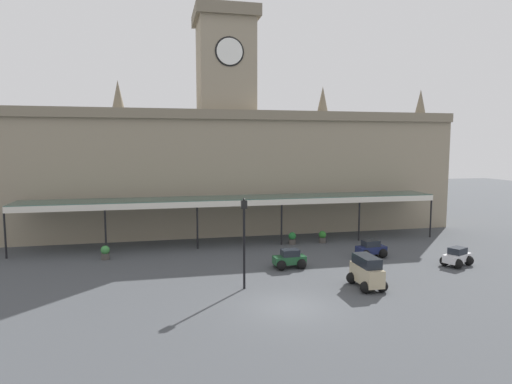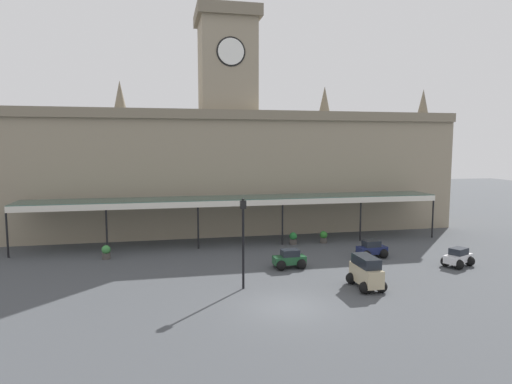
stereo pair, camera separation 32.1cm
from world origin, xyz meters
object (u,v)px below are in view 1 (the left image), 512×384
object	(u,v)px
planter_forecourt_centre	(322,237)
planter_by_canopy	(105,252)
car_beige_van	(367,273)
car_white_sedan	(457,258)
car_green_sedan	(289,260)
victorian_lamppost	(244,233)
car_navy_sedan	(371,250)
planter_near_kerb	(292,238)

from	to	relation	value
planter_forecourt_centre	planter_by_canopy	size ratio (longest dim) A/B	1.00
car_beige_van	car_white_sedan	bearing A→B (deg)	19.86
car_green_sedan	victorian_lamppost	size ratio (longest dim) A/B	0.42
car_green_sedan	planter_by_canopy	size ratio (longest dim) A/B	2.16
planter_forecourt_centre	victorian_lamppost	bearing A→B (deg)	-130.36
car_navy_sedan	victorian_lamppost	world-z (taller)	victorian_lamppost
planter_near_kerb	planter_by_canopy	bearing A→B (deg)	-173.25
car_navy_sedan	planter_by_canopy	bearing A→B (deg)	169.56
planter_by_canopy	car_white_sedan	bearing A→B (deg)	-16.26
car_navy_sedan	planter_near_kerb	size ratio (longest dim) A/B	2.20
car_green_sedan	victorian_lamppost	xyz separation A→B (m)	(-3.60, -3.39, 2.59)
car_navy_sedan	victorian_lamppost	size ratio (longest dim) A/B	0.42
car_green_sedan	victorian_lamppost	distance (m)	5.58
planter_by_canopy	car_beige_van	bearing A→B (deg)	-32.49
car_green_sedan	planter_forecourt_centre	distance (m)	7.90
car_beige_van	planter_forecourt_centre	size ratio (longest dim) A/B	2.50
car_white_sedan	planter_forecourt_centre	world-z (taller)	car_white_sedan
planter_forecourt_centre	planter_by_canopy	distance (m)	16.50
car_green_sedan	planter_near_kerb	xyz separation A→B (m)	(2.16, 6.36, -0.01)
car_white_sedan	planter_forecourt_centre	distance (m)	10.23
car_white_sedan	victorian_lamppost	size ratio (longest dim) A/B	0.45
car_green_sedan	planter_forecourt_centre	bearing A→B (deg)	53.59
car_navy_sedan	car_beige_van	world-z (taller)	car_beige_van
car_white_sedan	car_beige_van	world-z (taller)	car_beige_van
car_navy_sedan	car_beige_van	bearing A→B (deg)	-119.17
car_beige_van	planter_near_kerb	size ratio (longest dim) A/B	2.50
car_green_sedan	planter_forecourt_centre	xyz separation A→B (m)	(4.69, 6.35, -0.01)
car_beige_van	planter_by_canopy	size ratio (longest dim) A/B	2.50
car_white_sedan	planter_near_kerb	size ratio (longest dim) A/B	2.33
car_green_sedan	car_white_sedan	size ratio (longest dim) A/B	0.93
planter_by_canopy	planter_forecourt_centre	bearing A→B (deg)	5.69
planter_forecourt_centre	planter_near_kerb	world-z (taller)	same
car_white_sedan	victorian_lamppost	bearing A→B (deg)	-173.89
car_green_sedan	car_navy_sedan	xyz separation A→B (m)	(6.38, 1.38, 0.00)
planter_by_canopy	car_navy_sedan	bearing A→B (deg)	-10.44
victorian_lamppost	planter_by_canopy	distance (m)	11.78
victorian_lamppost	planter_by_canopy	xyz separation A→B (m)	(-8.13, 8.11, -2.60)
car_green_sedan	car_beige_van	size ratio (longest dim) A/B	0.87
car_beige_van	victorian_lamppost	size ratio (longest dim) A/B	0.48
car_green_sedan	planter_by_canopy	world-z (taller)	car_green_sedan
car_beige_van	planter_near_kerb	distance (m)	11.06
car_beige_van	planter_by_canopy	world-z (taller)	car_beige_van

